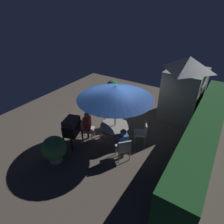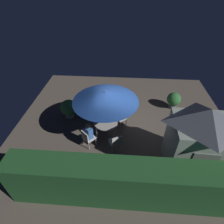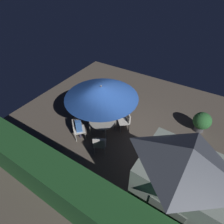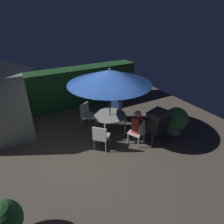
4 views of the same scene
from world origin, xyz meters
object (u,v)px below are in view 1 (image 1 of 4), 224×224
at_px(potted_plant_by_shed, 54,149).
at_px(patio_umbrella, 115,92).
at_px(chair_near_shed, 86,128).
at_px(chair_toward_house, 110,117).
at_px(patio_table, 115,126).
at_px(chair_far_side, 124,148).
at_px(garden_shed, 184,88).
at_px(person_in_red, 87,123).
at_px(bbq_grill, 72,127).
at_px(chair_toward_hedge, 142,132).
at_px(person_in_blue, 123,141).
at_px(potted_plant_by_grill, 113,87).

bearing_deg(potted_plant_by_shed, patio_umbrella, 151.07).
distance_m(chair_near_shed, chair_toward_house, 1.29).
bearing_deg(patio_table, potted_plant_by_shed, -28.93).
distance_m(patio_umbrella, chair_far_side, 2.00).
height_order(patio_table, chair_toward_house, chair_toward_house).
bearing_deg(garden_shed, person_in_red, -34.19).
relative_size(bbq_grill, chair_near_shed, 1.33).
relative_size(chair_toward_hedge, person_in_red, 0.71).
relative_size(patio_umbrella, bbq_grill, 2.34).
distance_m(potted_plant_by_shed, person_in_blue, 2.41).
bearing_deg(patio_table, patio_umbrella, -153.43).
distance_m(garden_shed, chair_toward_house, 3.75).
relative_size(bbq_grill, chair_far_side, 1.33).
height_order(patio_umbrella, person_in_blue, patio_umbrella).
bearing_deg(person_in_red, bbq_grill, -22.40).
bearing_deg(patio_umbrella, chair_far_side, 47.75).
relative_size(chair_near_shed, potted_plant_by_grill, 0.93).
bearing_deg(person_in_red, potted_plant_by_grill, -161.22).
xyz_separation_m(potted_plant_by_shed, potted_plant_by_grill, (-5.74, -1.23, -0.01)).
relative_size(chair_toward_hedge, chair_toward_house, 1.00).
xyz_separation_m(chair_near_shed, chair_far_side, (0.23, 1.91, 0.00)).
xyz_separation_m(patio_table, potted_plant_by_grill, (-3.62, -2.40, -0.16)).
bearing_deg(person_in_blue, garden_shed, 167.79).
bearing_deg(person_in_red, person_in_blue, 83.12).
relative_size(potted_plant_by_shed, person_in_blue, 0.81).
bearing_deg(chair_toward_hedge, patio_table, -62.55).
bearing_deg(potted_plant_by_grill, chair_far_side, 36.46).
xyz_separation_m(patio_umbrella, potted_plant_by_shed, (2.12, -1.17, -1.62)).
relative_size(patio_umbrella, chair_near_shed, 3.13).
height_order(patio_table, person_in_blue, person_in_blue).
xyz_separation_m(chair_toward_hedge, potted_plant_by_grill, (-3.11, -3.37, 0.02)).
height_order(chair_near_shed, person_in_red, person_in_red).
bearing_deg(chair_far_side, chair_near_shed, -96.99).
relative_size(patio_table, patio_umbrella, 0.41).
bearing_deg(chair_near_shed, chair_toward_house, 163.59).
relative_size(potted_plant_by_shed, person_in_red, 0.81).
height_order(patio_table, patio_umbrella, patio_umbrella).
bearing_deg(patio_umbrella, bbq_grill, -49.02).
bearing_deg(chair_toward_house, chair_far_side, 46.47).
bearing_deg(chair_toward_house, potted_plant_by_shed, -8.99).
relative_size(garden_shed, person_in_red, 2.35).
bearing_deg(garden_shed, chair_near_shed, -34.70).
height_order(garden_shed, person_in_blue, garden_shed).
xyz_separation_m(chair_toward_house, potted_plant_by_shed, (2.84, -0.45, 0.04)).
distance_m(bbq_grill, potted_plant_by_shed, 1.07).
distance_m(chair_near_shed, person_in_red, 0.28).
relative_size(chair_near_shed, person_in_blue, 0.71).
xyz_separation_m(chair_toward_hedge, chair_toward_house, (-0.22, -1.69, 0.00)).
xyz_separation_m(bbq_grill, chair_toward_house, (-1.82, 0.54, -0.33)).
xyz_separation_m(chair_far_side, person_in_blue, (-0.06, -0.06, 0.26)).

